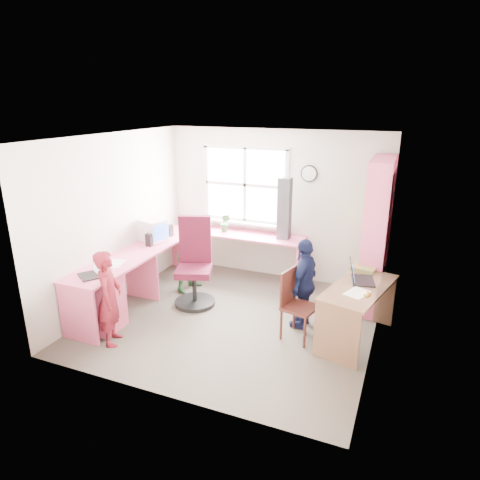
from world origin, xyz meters
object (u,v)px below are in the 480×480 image
Objects in this scene: cd_tower at (284,209)px; bookshelf at (376,238)px; right_desk at (358,301)px; laptop_right at (359,277)px; person_green at (192,254)px; wooden_chair at (295,302)px; person_navy at (304,283)px; l_desk at (137,281)px; person_red at (109,298)px; potted_plant at (225,223)px; swivel_chair at (195,267)px; laptop_left at (93,272)px; crt_monitor at (153,230)px.

bookshelf is at bearing -9.66° from cd_tower.
bookshelf is at bearing 100.25° from right_desk.
laptop_right is 0.36× the size of person_green.
cd_tower reaches higher than wooden_chair.
bookshelf is at bearing -18.25° from laptop_right.
person_navy reaches higher than laptop_right.
person_red is at bearing -77.13° from l_desk.
swivel_chair is at bearing -88.87° from potted_plant.
cd_tower reaches higher than laptop_right.
bookshelf reaches higher than potted_plant.
potted_plant is (-0.02, 1.12, 0.36)m from swivel_chair.
l_desk is 2.48× the size of person_navy.
laptop_left is at bearing 98.70° from laptop_right.
right_desk is at bearing 8.97° from crt_monitor.
person_red is (0.42, -1.60, -0.34)m from crt_monitor.
right_desk is at bearing 7.66° from l_desk.
right_desk is 1.53× the size of wooden_chair.
person_red is (-2.00, -0.97, 0.12)m from wooden_chair.
person_red reaches higher than laptop_left.
person_navy reaches higher than wooden_chair.
bookshelf is 2.41× the size of wooden_chair.
laptop_left is at bearing -58.54° from person_navy.
swivel_chair is (0.59, 0.57, 0.09)m from l_desk.
person_green is (0.58, 0.14, -0.35)m from crt_monitor.
person_green is (-1.84, 0.77, 0.11)m from wooden_chair.
crt_monitor is (-0.24, 0.82, 0.47)m from l_desk.
laptop_right reaches higher than wooden_chair.
cd_tower is at bearing 43.34° from crt_monitor.
wooden_chair is 0.33m from person_navy.
swivel_chair is 3.01× the size of laptop_right.
person_red reaches higher than person_green.
wooden_chair is 2.00m from person_green.
person_green reaches higher than potted_plant.
person_green is (0.17, 1.74, -0.01)m from person_red.
crt_monitor is at bearing -9.71° from person_red.
crt_monitor is 2.03m from cd_tower.
wooden_chair is 2.09× the size of laptop_right.
swivel_chair is 1.44m from laptop_left.
person_navy is (2.39, 1.11, -0.20)m from laptop_left.
right_desk is 2.31m from swivel_chair.
right_desk is 1.39× the size of cd_tower.
person_red is at bearing -58.65° from crt_monitor.
swivel_chair is 0.46m from person_green.
laptop_right is at bearing -87.86° from person_red.
wooden_chair is 2.88× the size of potted_plant.
l_desk is at bearing -153.57° from bookshelf.
potted_plant is at bearing -33.29° from person_red.
laptop_left is 0.32× the size of person_navy.
cd_tower reaches higher than person_red.
bookshelf is 5.03× the size of laptop_right.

